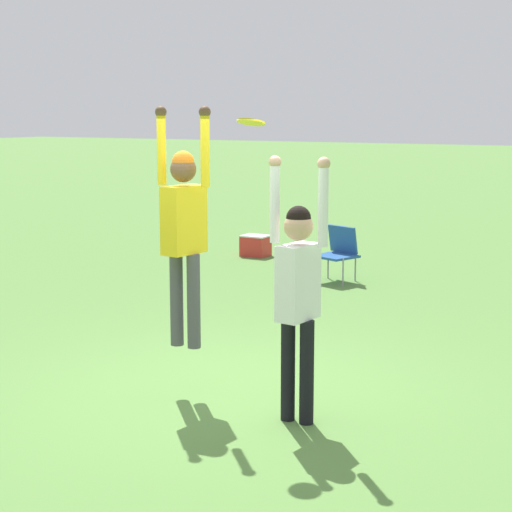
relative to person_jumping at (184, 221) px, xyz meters
name	(u,v)px	position (x,y,z in m)	size (l,w,h in m)	color
ground_plane	(225,391)	(0.27, 0.23, -1.60)	(120.00, 120.00, 0.00)	#56843D
person_jumping	(184,221)	(0.00, 0.00, 0.00)	(0.57, 0.44, 2.16)	#4C4C51
person_defending	(298,283)	(1.22, -0.14, -0.42)	(0.54, 0.41, 2.21)	black
frisbee	(251,122)	(0.75, -0.10, 0.88)	(0.24, 0.23, 0.07)	yellow
camping_chair_2	(339,250)	(-0.99, 5.53, -1.11)	(0.69, 0.73, 0.84)	gray
cooler_box	(256,246)	(-3.24, 6.88, -1.41)	(0.47, 0.38, 0.38)	red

